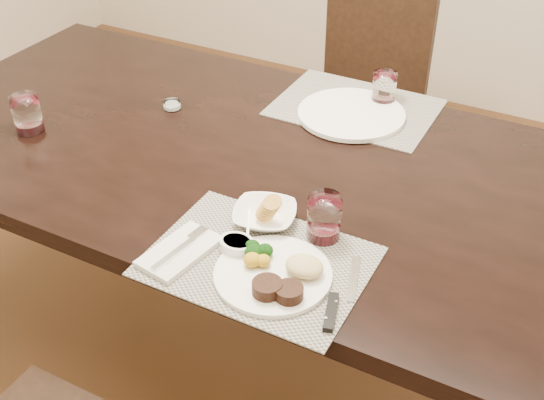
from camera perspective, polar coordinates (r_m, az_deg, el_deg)
The scene contains 15 objects.
ground_plane at distance 2.30m, azimuth -2.06°, elevation -12.02°, with size 4.50×4.50×0.00m, color #4A2D17.
dining_table at distance 1.86m, azimuth -2.50°, elevation 1.92°, with size 2.00×1.00×0.75m.
chair_far at distance 2.68m, azimuth 7.72°, elevation 8.86°, with size 0.42×0.42×0.90m.
placemat_near at distance 1.45m, azimuth -1.14°, elevation -5.14°, with size 0.46×0.34×0.00m, color gray.
placemat_far at distance 2.04m, azimuth 6.97°, elevation 7.70°, with size 0.46×0.34×0.00m, color gray.
dinner_plate at distance 1.40m, azimuth 0.44°, elevation -6.20°, with size 0.25×0.25×0.04m.
napkin_fork at distance 1.48m, azimuth -7.72°, elevation -4.26°, with size 0.13×0.19×0.02m.
steak_knife at distance 1.36m, azimuth 5.42°, elevation -8.62°, with size 0.06×0.23×0.01m.
cracker_bowl at distance 1.54m, azimuth -0.60°, elevation -1.26°, with size 0.18×0.18×0.06m.
sauce_ramekin at distance 1.47m, azimuth -2.95°, elevation -3.81°, with size 0.08×0.12×0.06m.
wine_glass_near at distance 1.49m, azimuth 4.37°, elevation -1.63°, with size 0.08×0.08×0.10m.
far_plate at distance 1.98m, azimuth 6.65°, elevation 7.17°, with size 0.31×0.31×0.01m, color white.
wine_glass_far at distance 2.05m, azimuth 9.35°, elevation 9.08°, with size 0.07×0.07×0.10m.
wine_glass_side at distance 2.00m, azimuth -19.79°, elevation 6.66°, with size 0.08×0.08×0.11m.
salt_cellar at distance 2.04m, azimuth -8.36°, elevation 7.84°, with size 0.05×0.05×0.02m.
Camera 1 is at (0.79, -1.32, 1.71)m, focal length 45.00 mm.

